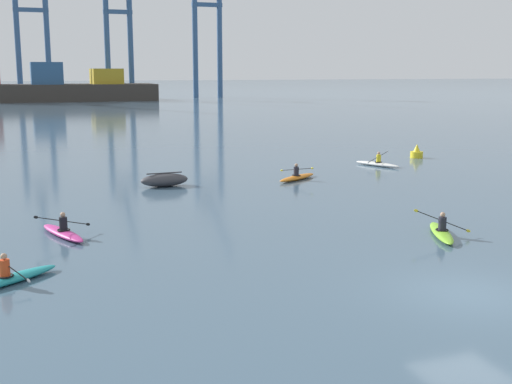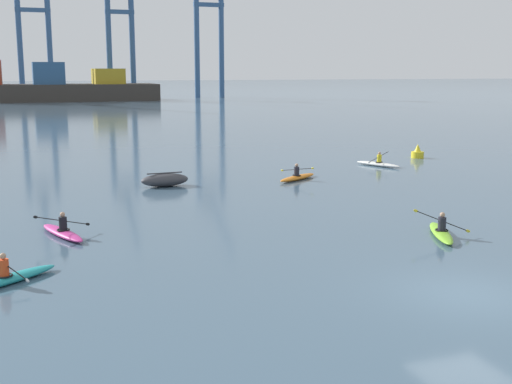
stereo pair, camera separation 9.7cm
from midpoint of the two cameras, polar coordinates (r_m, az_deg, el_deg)
ground_plane at (r=19.70m, az=17.97°, el=-8.37°), size 800.00×800.00×0.00m
container_barge at (r=141.94m, az=-17.60°, el=8.59°), size 43.34×11.57×8.20m
gantry_crane_west_mid at (r=156.56m, az=-18.66°, el=13.54°), size 7.45×16.31×34.68m
gantry_crane_east_mid at (r=151.42m, az=-11.61°, el=13.81°), size 6.31×19.46×30.85m
gantry_crane_east at (r=153.63m, az=-3.98°, el=14.47°), size 7.00×21.20×33.27m
capsized_dinghy at (r=36.00m, az=-7.82°, el=1.04°), size 2.65×1.22×0.76m
channel_buoy at (r=48.75m, az=13.85°, el=3.30°), size 0.90×0.90×1.00m
kayak_teal at (r=20.88m, az=-20.60°, el=-6.97°), size 3.10×2.49×1.01m
kayak_white at (r=44.02m, az=10.57°, el=2.44°), size 2.06×3.35×0.95m
kayak_magenta at (r=26.03m, az=-16.29°, el=-3.32°), size 2.11×3.41×0.97m
kayak_lime at (r=25.95m, az=15.81°, el=-3.34°), size 2.00×3.34×1.07m
kayak_orange at (r=37.92m, az=3.67°, el=1.32°), size 3.17×2.37×0.95m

